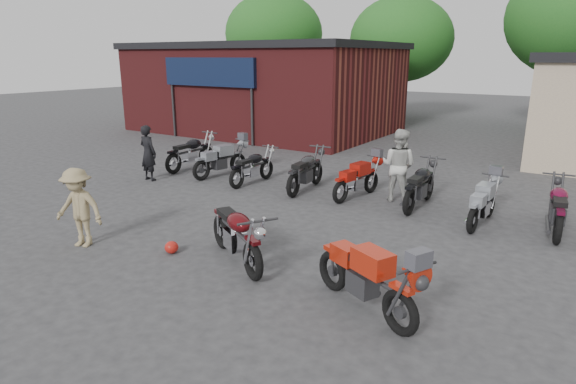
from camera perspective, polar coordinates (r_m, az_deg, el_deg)
The scene contains 18 objects.
ground at distance 8.99m, azimuth -8.59°, elevation -8.43°, with size 90.00×90.00×0.00m, color #313133.
brick_building at distance 24.83m, azimuth -2.76°, elevation 11.97°, with size 12.00×8.00×4.00m, color maroon.
tree_0 at distance 34.19m, azimuth -1.67°, elevation 16.56°, with size 6.56×6.56×8.20m, color #16551A, non-canonical shape.
tree_1 at distance 29.96m, azimuth 13.15°, elevation 15.51°, with size 5.92×5.92×7.40m, color #16551A, non-canonical shape.
vintage_motorcycle at distance 8.72m, azimuth -6.13°, elevation -4.61°, with size 2.19×0.72×1.27m, color #47080C, non-canonical shape.
sportbike at distance 7.19m, azimuth 9.25°, elevation -9.54°, with size 2.11×0.70×1.22m, color red, non-canonical shape.
helmet at distance 9.57m, azimuth -13.64°, elevation -6.39°, with size 0.26×0.26×0.24m, color #AF1912.
person_dark at distance 15.16m, azimuth -16.24°, elevation 4.46°, with size 0.61×0.40×1.68m, color black.
person_light at distance 12.74m, azimuth 12.95°, elevation 3.09°, with size 0.92×0.72×1.89m, color #BCBBB7.
person_tan at distance 10.30m, azimuth -23.55°, elevation -1.72°, with size 1.03×0.59×1.59m, color #9A875F.
row_bike_0 at distance 16.38m, azimuth -11.44°, elevation 4.82°, with size 2.15×0.71×1.25m, color black, non-canonical shape.
row_bike_1 at distance 15.25m, azimuth -7.96°, elevation 4.03°, with size 2.02×0.67×1.17m, color gray, non-canonical shape.
row_bike_2 at distance 14.26m, azimuth -4.19°, elevation 3.18°, with size 1.91×0.63×1.11m, color black, non-canonical shape.
row_bike_3 at distance 13.47m, azimuth 2.17°, elevation 2.75°, with size 2.13×0.70×1.24m, color black, non-canonical shape.
row_bike_4 at distance 12.90m, azimuth 8.24°, elevation 1.73°, with size 1.93×0.64×1.12m, color #B6190F, non-canonical shape.
row_bike_5 at distance 12.41m, azimuth 15.42°, elevation 1.02°, with size 2.12×0.70×1.23m, color black, non-canonical shape.
row_bike_6 at distance 11.57m, azimuth 22.14°, elevation -0.98°, with size 1.90×0.63×1.10m, color gray, non-canonical shape.
row_bike_7 at distance 11.75m, azimuth 29.35°, elevation -1.36°, with size 2.08×0.69×1.21m, color #5A0B28, non-canonical shape.
Camera 1 is at (5.56, -6.04, 3.67)m, focal length 30.00 mm.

